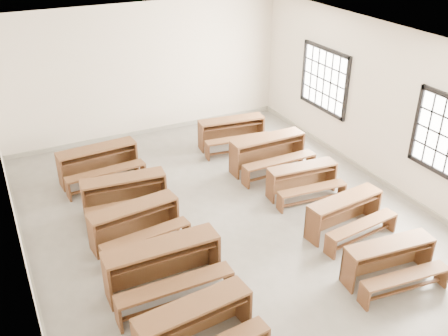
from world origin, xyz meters
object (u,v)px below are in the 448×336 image
desk_set_0 (196,325)px  desk_set_5 (390,259)px  desk_set_9 (232,131)px  desk_set_7 (303,178)px  desk_set_6 (346,212)px  desk_set_3 (125,192)px  desk_set_8 (268,151)px  desk_set_4 (99,162)px  desk_set_1 (164,264)px  desk_set_2 (135,222)px

desk_set_0 → desk_set_5: 3.20m
desk_set_9 → desk_set_7: bearing=-77.9°
desk_set_5 → desk_set_6: desk_set_6 is taller
desk_set_9 → desk_set_3: bearing=-145.5°
desk_set_6 → desk_set_9: 3.97m
desk_set_8 → desk_set_6: bearing=-90.1°
desk_set_6 → desk_set_8: desk_set_8 is taller
desk_set_7 → desk_set_8: size_ratio=0.88×
desk_set_3 → desk_set_4: bearing=101.1°
desk_set_1 → desk_set_3: size_ratio=1.07×
desk_set_1 → desk_set_6: desk_set_1 is taller
desk_set_9 → desk_set_6: bearing=-80.2°
desk_set_3 → desk_set_8: desk_set_8 is taller
desk_set_4 → desk_set_0: bearing=-94.1°
desk_set_4 → desk_set_8: 3.59m
desk_set_7 → desk_set_4: bearing=150.5°
desk_set_5 → desk_set_9: desk_set_9 is taller
desk_set_7 → desk_set_3: bearing=168.7°
desk_set_0 → desk_set_1: (0.04, 1.27, 0.04)m
desk_set_7 → desk_set_1: bearing=-152.9°
desk_set_9 → desk_set_4: bearing=-169.6°
desk_set_3 → desk_set_1: bearing=-86.7°
desk_set_1 → desk_set_8: bearing=38.4°
desk_set_2 → desk_set_0: bearing=-96.8°
desk_set_6 → desk_set_1: bearing=173.7°
desk_set_2 → desk_set_4: bearing=84.1°
desk_set_0 → desk_set_3: size_ratio=1.00×
desk_set_0 → desk_set_6: 3.63m
desk_set_4 → desk_set_8: desk_set_8 is taller
desk_set_1 → desk_set_5: size_ratio=1.16×
desk_set_1 → desk_set_2: (-0.02, 1.33, -0.05)m
desk_set_8 → desk_set_4: bearing=161.0°
desk_set_2 → desk_set_4: desk_set_4 is taller
desk_set_3 → desk_set_9: size_ratio=0.99×
desk_set_1 → desk_set_8: size_ratio=1.05×
desk_set_0 → desk_set_3: bearing=82.7°
desk_set_4 → desk_set_3: bearing=-88.7°
desk_set_0 → desk_set_5: bearing=-6.3°
desk_set_1 → desk_set_7: size_ratio=1.19×
desk_set_1 → desk_set_9: (3.17, 3.95, -0.05)m
desk_set_3 → desk_set_5: size_ratio=1.08×
desk_set_4 → desk_set_2: bearing=-93.6°
desk_set_1 → desk_set_6: 3.37m
desk_set_2 → desk_set_3: 1.02m
desk_set_5 → desk_set_6: 1.33m
desk_set_0 → desk_set_2: 2.60m
desk_set_2 → desk_set_3: size_ratio=0.99×
desk_set_4 → desk_set_6: 5.08m
desk_set_1 → desk_set_6: bearing=0.5°
desk_set_1 → desk_set_9: bearing=51.9°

